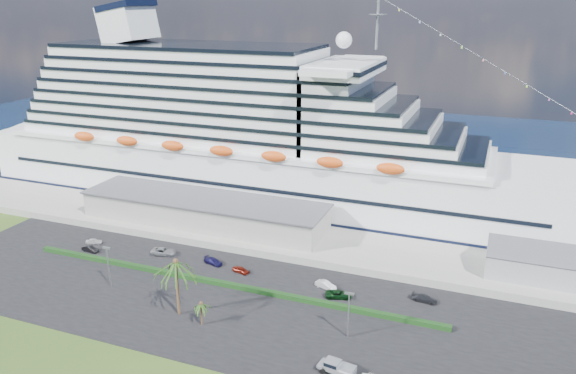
% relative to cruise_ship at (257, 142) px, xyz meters
% --- Properties ---
extents(ground, '(420.00, 420.00, 0.00)m').
position_rel_cruise_ship_xyz_m(ground, '(21.53, -64.00, -16.69)').
color(ground, '#2E4A18').
rests_on(ground, ground).
extents(asphalt_lot, '(140.00, 38.00, 0.12)m').
position_rel_cruise_ship_xyz_m(asphalt_lot, '(21.53, -53.00, -16.63)').
color(asphalt_lot, black).
rests_on(asphalt_lot, ground).
extents(wharf, '(240.00, 20.00, 1.80)m').
position_rel_cruise_ship_xyz_m(wharf, '(21.53, -24.00, -15.79)').
color(wharf, gray).
rests_on(wharf, ground).
extents(water, '(420.00, 160.00, 0.02)m').
position_rel_cruise_ship_xyz_m(water, '(21.53, 66.00, -16.68)').
color(water, black).
rests_on(water, ground).
extents(cruise_ship, '(191.00, 38.00, 54.00)m').
position_rel_cruise_ship_xyz_m(cruise_ship, '(0.00, 0.00, 0.00)').
color(cruise_ship, silver).
rests_on(cruise_ship, ground).
extents(terminal_building, '(61.00, 15.00, 6.30)m').
position_rel_cruise_ship_xyz_m(terminal_building, '(-3.47, -24.00, -11.68)').
color(terminal_building, gray).
rests_on(terminal_building, wharf).
extents(port_shed, '(24.00, 12.31, 7.37)m').
position_rel_cruise_ship_xyz_m(port_shed, '(73.53, -24.00, -12.30)').
color(port_shed, gray).
rests_on(port_shed, wharf).
extents(hedge, '(88.00, 1.10, 0.90)m').
position_rel_cruise_ship_xyz_m(hedge, '(13.53, -48.00, -16.12)').
color(hedge, black).
rests_on(hedge, asphalt_lot).
extents(lamp_post_left, '(1.60, 0.35, 8.27)m').
position_rel_cruise_ship_xyz_m(lamp_post_left, '(-6.47, -56.00, -11.35)').
color(lamp_post_left, gray).
rests_on(lamp_post_left, asphalt_lot).
extents(lamp_post_right, '(1.60, 0.35, 8.27)m').
position_rel_cruise_ship_xyz_m(lamp_post_right, '(41.53, -56.00, -11.35)').
color(lamp_post_right, gray).
rests_on(lamp_post_right, asphalt_lot).
extents(palm_tall, '(8.82, 8.82, 11.13)m').
position_rel_cruise_ship_xyz_m(palm_tall, '(11.53, -60.00, -7.49)').
color(palm_tall, '#47301E').
rests_on(palm_tall, ground).
extents(palm_short, '(3.53, 3.53, 4.56)m').
position_rel_cruise_ship_xyz_m(palm_short, '(17.03, -61.50, -13.03)').
color(palm_short, '#47301E').
rests_on(palm_short, ground).
extents(parked_car_0, '(3.84, 2.80, 1.22)m').
position_rel_cruise_ship_xyz_m(parked_car_0, '(-22.71, -41.11, -15.97)').
color(parked_car_0, silver).
rests_on(parked_car_0, asphalt_lot).
extents(parked_car_1, '(4.19, 1.91, 1.33)m').
position_rel_cruise_ship_xyz_m(parked_car_1, '(-20.64, -44.83, -15.91)').
color(parked_car_1, black).
rests_on(parked_car_1, asphalt_lot).
extents(parked_car_2, '(5.89, 3.59, 1.52)m').
position_rel_cruise_ship_xyz_m(parked_car_2, '(-4.58, -40.24, -15.81)').
color(parked_car_2, gray).
rests_on(parked_car_2, asphalt_lot).
extents(parked_car_3, '(4.82, 3.07, 1.30)m').
position_rel_cruise_ship_xyz_m(parked_car_3, '(7.77, -40.33, -15.92)').
color(parked_car_3, '#15123F').
rests_on(parked_car_3, asphalt_lot).
extents(parked_car_4, '(3.96, 2.28, 1.27)m').
position_rel_cruise_ship_xyz_m(parked_car_4, '(14.96, -41.77, -15.94)').
color(parked_car_4, maroon).
rests_on(parked_car_4, asphalt_lot).
extents(parked_car_5, '(4.50, 2.75, 1.40)m').
position_rel_cruise_ship_xyz_m(parked_car_5, '(33.12, -41.68, -15.87)').
color(parked_car_5, silver).
rests_on(parked_car_5, asphalt_lot).
extents(parked_car_6, '(5.51, 3.66, 1.41)m').
position_rel_cruise_ship_xyz_m(parked_car_6, '(36.51, -44.20, -15.87)').
color(parked_car_6, black).
rests_on(parked_car_6, asphalt_lot).
extents(parked_car_7, '(4.81, 2.39, 1.34)m').
position_rel_cruise_ship_xyz_m(parked_car_7, '(51.77, -39.79, -15.90)').
color(parked_car_7, black).
rests_on(parked_car_7, asphalt_lot).
extents(pickup_truck, '(5.90, 2.80, 2.00)m').
position_rel_cruise_ship_xyz_m(pickup_truck, '(42.48, -65.85, -15.48)').
color(pickup_truck, black).
rests_on(pickup_truck, asphalt_lot).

